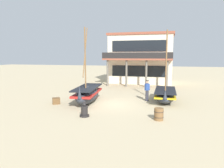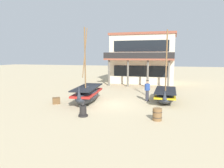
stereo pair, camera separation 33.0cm
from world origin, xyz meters
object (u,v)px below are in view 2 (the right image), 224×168
(fishing_boat_near_left, at_px, (165,95))
(harbor_building_main, at_px, (143,58))
(fishing_boat_centre_large, at_px, (88,94))
(cargo_crate, at_px, (56,101))
(fisherman_by_hull, at_px, (147,91))
(wooden_barrel, at_px, (157,114))
(capstan_winch, at_px, (83,111))

(fishing_boat_near_left, height_order, harbor_building_main, harbor_building_main)
(fishing_boat_centre_large, height_order, harbor_building_main, harbor_building_main)
(fishing_boat_near_left, bearing_deg, harbor_building_main, 106.05)
(cargo_crate, xyz_separation_m, harbor_building_main, (4.54, 15.01, 3.05))
(fishing_boat_centre_large, xyz_separation_m, fisherman_by_hull, (4.43, 1.76, 0.14))
(fishing_boat_centre_large, xyz_separation_m, wooden_barrel, (5.59, -3.22, -0.34))
(wooden_barrel, xyz_separation_m, harbor_building_main, (-3.19, 17.16, 2.93))
(fishing_boat_near_left, bearing_deg, fishing_boat_centre_large, -161.51)
(fisherman_by_hull, height_order, capstan_winch, fisherman_by_hull)
(fishing_boat_centre_large, relative_size, capstan_winch, 6.79)
(capstan_winch, height_order, wooden_barrel, capstan_winch)
(harbor_building_main, bearing_deg, cargo_crate, -106.83)
(fisherman_by_hull, height_order, cargo_crate, fisherman_by_hull)
(capstan_winch, distance_m, harbor_building_main, 17.87)
(fishing_boat_near_left, distance_m, cargo_crate, 8.55)
(fishing_boat_near_left, distance_m, fishing_boat_centre_large, 6.17)
(fishing_boat_centre_large, distance_m, capstan_winch, 3.87)
(capstan_winch, xyz_separation_m, harbor_building_main, (1.17, 17.59, 2.95))
(fishing_boat_near_left, distance_m, fisherman_by_hull, 1.46)
(fishing_boat_centre_large, relative_size, harbor_building_main, 0.68)
(fishing_boat_near_left, bearing_deg, capstan_winch, -129.46)
(wooden_barrel, height_order, cargo_crate, wooden_barrel)
(cargo_crate, bearing_deg, fishing_boat_centre_large, 26.76)
(fishing_boat_centre_large, height_order, capstan_winch, fishing_boat_centre_large)
(fishing_boat_near_left, bearing_deg, cargo_crate, -159.20)
(fishing_boat_near_left, height_order, capstan_winch, fishing_boat_near_left)
(harbor_building_main, bearing_deg, fishing_boat_near_left, -73.95)
(fishing_boat_near_left, height_order, fishing_boat_centre_large, fishing_boat_centre_large)
(fishing_boat_near_left, xyz_separation_m, harbor_building_main, (-3.45, 11.98, 2.73))
(fishing_boat_near_left, relative_size, capstan_winch, 6.59)
(wooden_barrel, xyz_separation_m, cargo_crate, (-7.73, 2.15, -0.12))
(fishing_boat_centre_large, bearing_deg, fishing_boat_near_left, 18.49)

